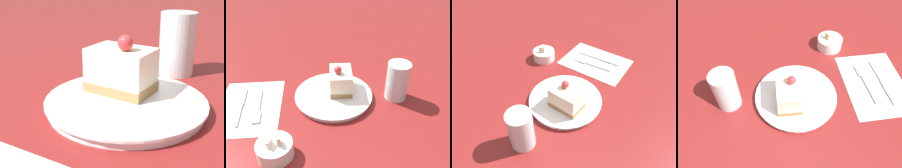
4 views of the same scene
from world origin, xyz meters
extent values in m
plane|color=maroon|center=(0.00, 0.00, 0.00)|extent=(4.00, 4.00, 0.00)
cylinder|color=white|center=(0.02, -0.02, 0.01)|extent=(0.23, 0.23, 0.02)
cylinder|color=white|center=(0.02, -0.02, 0.01)|extent=(0.24, 0.24, 0.00)
cube|color=#9E7547|center=(0.00, -0.04, 0.02)|extent=(0.08, 0.10, 0.02)
cube|color=#EFE5C6|center=(0.00, -0.04, 0.06)|extent=(0.08, 0.10, 0.05)
sphere|color=red|center=(0.01, -0.03, 0.09)|extent=(0.02, 0.02, 0.02)
cylinder|color=silver|center=(-0.17, 0.00, 0.06)|extent=(0.07, 0.07, 0.12)
camera|label=1|loc=(0.41, 0.15, 0.20)|focal=50.00mm
camera|label=2|loc=(0.10, 0.58, 0.48)|focal=40.00mm
camera|label=3|loc=(-0.40, -0.27, 0.53)|focal=35.00mm
camera|label=4|loc=(-0.07, -0.39, 0.52)|focal=35.00mm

